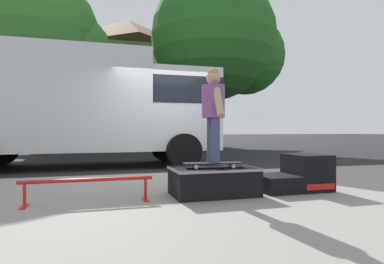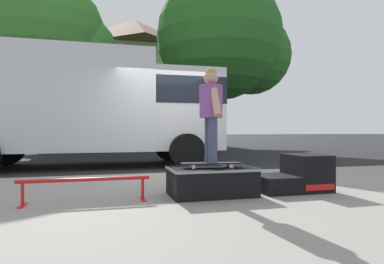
{
  "view_description": "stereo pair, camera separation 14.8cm",
  "coord_description": "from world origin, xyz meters",
  "px_view_note": "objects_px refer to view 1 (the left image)",
  "views": [
    {
      "loc": [
        -1.69,
        -7.13,
        0.98
      ],
      "look_at": [
        -0.12,
        -1.82,
        0.95
      ],
      "focal_mm": 31.2,
      "sensor_mm": 36.0,
      "label": 1
    },
    {
      "loc": [
        -1.55,
        -7.17,
        0.98
      ],
      "look_at": [
        -0.12,
        -1.82,
        0.95
      ],
      "focal_mm": 31.2,
      "sensor_mm": 36.0,
      "label": 2
    }
  ],
  "objects_px": {
    "skater_kid": "(213,107)",
    "street_tree_neighbour": "(220,42)",
    "kicker_ramp": "(297,175)",
    "skateboard": "(213,163)",
    "box_truck": "(89,103)",
    "street_tree_main": "(46,39)",
    "skate_box": "(214,180)",
    "grind_rail": "(88,184)"
  },
  "relations": [
    {
      "from": "skater_kid",
      "to": "street_tree_neighbour",
      "type": "xyz_separation_m",
      "value": [
        4.13,
        10.34,
        3.8
      ]
    },
    {
      "from": "kicker_ramp",
      "to": "skateboard",
      "type": "bearing_deg",
      "value": -179.22
    },
    {
      "from": "street_tree_neighbour",
      "to": "kicker_ramp",
      "type": "bearing_deg",
      "value": -105.4
    },
    {
      "from": "box_truck",
      "to": "street_tree_main",
      "type": "relative_size",
      "value": 0.95
    },
    {
      "from": "skater_kid",
      "to": "street_tree_neighbour",
      "type": "distance_m",
      "value": 11.76
    },
    {
      "from": "box_truck",
      "to": "street_tree_neighbour",
      "type": "distance_m",
      "value": 8.44
    },
    {
      "from": "kicker_ramp",
      "to": "street_tree_neighbour",
      "type": "distance_m",
      "value": 11.71
    },
    {
      "from": "skateboard",
      "to": "street_tree_neighbour",
      "type": "height_order",
      "value": "street_tree_neighbour"
    },
    {
      "from": "kicker_ramp",
      "to": "skateboard",
      "type": "xyz_separation_m",
      "value": [
        -1.29,
        -0.02,
        0.21
      ]
    },
    {
      "from": "skate_box",
      "to": "grind_rail",
      "type": "bearing_deg",
      "value": -178.62
    },
    {
      "from": "skate_box",
      "to": "skateboard",
      "type": "relative_size",
      "value": 1.4
    },
    {
      "from": "street_tree_main",
      "to": "skater_kid",
      "type": "bearing_deg",
      "value": -72.16
    },
    {
      "from": "box_truck",
      "to": "skateboard",
      "type": "bearing_deg",
      "value": -72.51
    },
    {
      "from": "grind_rail",
      "to": "skateboard",
      "type": "bearing_deg",
      "value": 0.74
    },
    {
      "from": "skate_box",
      "to": "box_truck",
      "type": "distance_m",
      "value": 5.61
    },
    {
      "from": "skate_box",
      "to": "street_tree_main",
      "type": "xyz_separation_m",
      "value": [
        -3.39,
        10.46,
        4.36
      ]
    },
    {
      "from": "kicker_ramp",
      "to": "grind_rail",
      "type": "xyz_separation_m",
      "value": [
        -2.87,
        -0.04,
        0.01
      ]
    },
    {
      "from": "skate_box",
      "to": "street_tree_main",
      "type": "distance_m",
      "value": 11.83
    },
    {
      "from": "grind_rail",
      "to": "skater_kid",
      "type": "bearing_deg",
      "value": 0.74
    },
    {
      "from": "skateboard",
      "to": "street_tree_neighbour",
      "type": "relative_size",
      "value": 0.1
    },
    {
      "from": "grind_rail",
      "to": "street_tree_neighbour",
      "type": "distance_m",
      "value": 12.74
    },
    {
      "from": "street_tree_main",
      "to": "street_tree_neighbour",
      "type": "height_order",
      "value": "street_tree_neighbour"
    },
    {
      "from": "skateboard",
      "to": "kicker_ramp",
      "type": "bearing_deg",
      "value": 0.78
    },
    {
      "from": "kicker_ramp",
      "to": "street_tree_main",
      "type": "distance_m",
      "value": 12.25
    },
    {
      "from": "skate_box",
      "to": "skater_kid",
      "type": "distance_m",
      "value": 0.97
    },
    {
      "from": "kicker_ramp",
      "to": "skater_kid",
      "type": "xyz_separation_m",
      "value": [
        -1.29,
        -0.02,
        0.95
      ]
    },
    {
      "from": "skateboard",
      "to": "street_tree_main",
      "type": "bearing_deg",
      "value": 107.84
    },
    {
      "from": "skate_box",
      "to": "street_tree_main",
      "type": "relative_size",
      "value": 0.15
    },
    {
      "from": "skate_box",
      "to": "kicker_ramp",
      "type": "relative_size",
      "value": 1.1
    },
    {
      "from": "grind_rail",
      "to": "skater_kid",
      "type": "height_order",
      "value": "skater_kid"
    },
    {
      "from": "grind_rail",
      "to": "skateboard",
      "type": "height_order",
      "value": "skateboard"
    },
    {
      "from": "skater_kid",
      "to": "street_tree_neighbour",
      "type": "relative_size",
      "value": 0.15
    },
    {
      "from": "skate_box",
      "to": "skater_kid",
      "type": "bearing_deg",
      "value": -125.24
    },
    {
      "from": "skater_kid",
      "to": "box_truck",
      "type": "xyz_separation_m",
      "value": [
        -1.64,
        5.2,
        0.41
      ]
    },
    {
      "from": "skate_box",
      "to": "street_tree_neighbour",
      "type": "height_order",
      "value": "street_tree_neighbour"
    },
    {
      "from": "grind_rail",
      "to": "street_tree_neighbour",
      "type": "height_order",
      "value": "street_tree_neighbour"
    },
    {
      "from": "box_truck",
      "to": "street_tree_neighbour",
      "type": "relative_size",
      "value": 0.85
    },
    {
      "from": "skate_box",
      "to": "street_tree_main",
      "type": "bearing_deg",
      "value": 107.94
    },
    {
      "from": "kicker_ramp",
      "to": "street_tree_main",
      "type": "height_order",
      "value": "street_tree_main"
    },
    {
      "from": "skate_box",
      "to": "skater_kid",
      "type": "xyz_separation_m",
      "value": [
        -0.01,
        -0.02,
        0.97
      ]
    },
    {
      "from": "kicker_ramp",
      "to": "skateboard",
      "type": "distance_m",
      "value": 1.31
    },
    {
      "from": "skateboard",
      "to": "skate_box",
      "type": "bearing_deg",
      "value": 54.76
    }
  ]
}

